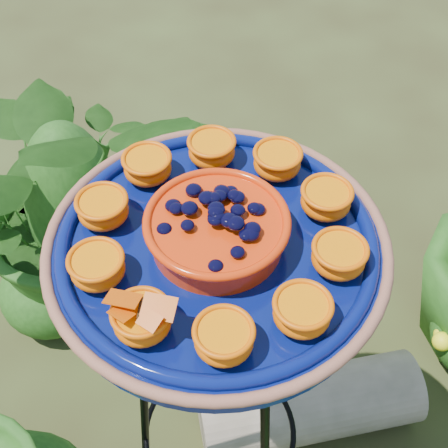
{
  "coord_description": "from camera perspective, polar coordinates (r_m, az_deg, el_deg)",
  "views": [
    {
      "loc": [
        0.16,
        -0.6,
        1.71
      ],
      "look_at": [
        0.01,
        -0.02,
        1.03
      ],
      "focal_mm": 50.0,
      "sensor_mm": 36.0,
      "label": 1
    }
  ],
  "objects": [
    {
      "name": "tripod_stand",
      "position": [
        1.27,
        -0.47,
        -13.99
      ],
      "size": [
        0.4,
        0.4,
        0.96
      ],
      "rotation": [
        0.0,
        0.0,
        -0.16
      ],
      "color": "black",
      "rests_on": "ground"
    },
    {
      "name": "feeder_dish",
      "position": [
        0.91,
        -0.63,
        -1.77
      ],
      "size": [
        0.56,
        0.56,
        0.11
      ],
      "rotation": [
        0.0,
        0.0,
        -0.16
      ],
      "color": "#071258",
      "rests_on": "tripod_stand"
    },
    {
      "name": "driftwood_log",
      "position": [
        1.8,
        7.79,
        -16.1
      ],
      "size": [
        0.62,
        0.45,
        0.2
      ],
      "primitive_type": "cylinder",
      "rotation": [
        0.0,
        1.57,
        0.47
      ],
      "color": "tan",
      "rests_on": "ground"
    },
    {
      "name": "shrub_back_left",
      "position": [
        1.84,
        -13.66,
        2.62
      ],
      "size": [
        0.99,
        0.96,
        0.85
      ],
      "primitive_type": "imported",
      "rotation": [
        0.0,
        0.0,
        0.54
      ],
      "color": "#1D4813",
      "rests_on": "ground"
    }
  ]
}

